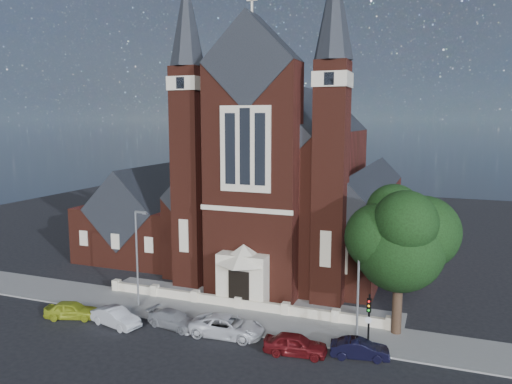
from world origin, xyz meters
TOP-DOWN VIEW (x-y plane):
  - ground at (0.00, 15.00)m, footprint 120.00×120.00m
  - pavement_strip at (0.00, 4.50)m, footprint 60.00×5.00m
  - forecourt_paving at (0.00, 8.50)m, footprint 26.00×3.00m
  - forecourt_wall at (0.00, 6.50)m, footprint 24.00×0.40m
  - church at (-0.00, 22.94)m, footprint 20.01×34.90m
  - parish_hall at (-16.00, 18.00)m, footprint 12.00×12.20m
  - street_tree at (12.60, 5.71)m, footprint 6.40×6.60m
  - street_lamp_left at (-7.91, 4.00)m, footprint 1.16×0.22m
  - street_lamp_right at (10.09, 4.00)m, footprint 1.16×0.22m
  - traffic_signal at (11.00, 2.43)m, footprint 0.28×0.42m
  - car_lime_van at (-11.46, 0.03)m, footprint 4.33×2.80m
  - car_silver_a at (-7.32, 0.04)m, footprint 4.39×2.38m
  - car_silver_b at (-3.12, 1.36)m, footprint 4.56×2.51m
  - car_white_suv at (1.22, 1.39)m, footprint 5.49×2.78m
  - car_dark_red at (6.58, 0.39)m, footprint 4.37×2.15m
  - car_navy at (10.63, 1.39)m, footprint 3.98×1.99m

SIDE VIEW (x-z plane):
  - ground at x=0.00m, z-range 0.00..0.00m
  - pavement_strip at x=0.00m, z-range -0.06..0.06m
  - forecourt_paving at x=0.00m, z-range -0.07..0.07m
  - forecourt_wall at x=0.00m, z-range -0.45..0.45m
  - car_silver_b at x=-3.12m, z-range 0.00..1.25m
  - car_navy at x=10.63m, z-range 0.00..1.25m
  - car_lime_van at x=-11.46m, z-range 0.00..1.37m
  - car_silver_a at x=-7.32m, z-range 0.00..1.37m
  - car_dark_red at x=6.58m, z-range 0.00..1.44m
  - car_white_suv at x=1.22m, z-range 0.00..1.49m
  - traffic_signal at x=11.00m, z-range 0.58..4.58m
  - parish_hall at x=-16.00m, z-range -1.11..9.13m
  - street_lamp_left at x=-7.91m, z-range 0.55..8.64m
  - street_lamp_right at x=10.09m, z-range 0.55..8.64m
  - street_tree at x=12.60m, z-range 1.61..12.31m
  - church at x=0.00m, z-range -6.41..22.79m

